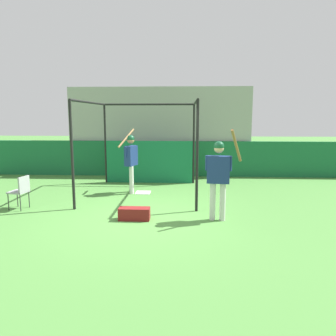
# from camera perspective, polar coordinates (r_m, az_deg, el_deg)

# --- Properties ---
(ground_plane) EXTENTS (60.00, 60.00, 0.00)m
(ground_plane) POSITION_cam_1_polar(r_m,az_deg,el_deg) (7.66, -4.81, -8.62)
(ground_plane) COLOR #477F38
(outfield_wall) EXTENTS (24.00, 0.12, 1.36)m
(outfield_wall) POSITION_cam_1_polar(r_m,az_deg,el_deg) (12.70, -1.59, 1.66)
(outfield_wall) COLOR #196038
(outfield_wall) RESTS_ON ground
(bleacher_section) EXTENTS (7.05, 4.00, 3.44)m
(bleacher_section) POSITION_cam_1_polar(r_m,az_deg,el_deg) (14.66, -0.96, 6.72)
(bleacher_section) COLOR #9E9E99
(bleacher_section) RESTS_ON ground
(batting_cage) EXTENTS (3.13, 3.46, 2.73)m
(batting_cage) POSITION_cam_1_polar(r_m,az_deg,el_deg) (10.74, -3.64, 3.19)
(batting_cage) COLOR black
(batting_cage) RESTS_ON ground
(home_plate) EXTENTS (0.44, 0.44, 0.02)m
(home_plate) POSITION_cam_1_polar(r_m,az_deg,el_deg) (10.04, -4.37, -4.29)
(home_plate) COLOR white
(home_plate) RESTS_ON ground
(player_batter) EXTENTS (0.60, 0.97, 1.92)m
(player_batter) POSITION_cam_1_polar(r_m,az_deg,el_deg) (9.91, -6.47, 1.74)
(player_batter) COLOR silver
(player_batter) RESTS_ON ground
(player_waiting) EXTENTS (0.82, 0.49, 2.05)m
(player_waiting) POSITION_cam_1_polar(r_m,az_deg,el_deg) (7.30, 8.84, -0.81)
(player_waiting) COLOR silver
(player_waiting) RESTS_ON ground
(folding_chair) EXTENTS (0.46, 0.46, 0.84)m
(folding_chair) POSITION_cam_1_polar(r_m,az_deg,el_deg) (8.98, -24.24, -3.36)
(folding_chair) COLOR #99999E
(folding_chair) RESTS_ON ground
(equipment_bag) EXTENTS (0.70, 0.28, 0.28)m
(equipment_bag) POSITION_cam_1_polar(r_m,az_deg,el_deg) (7.49, -5.89, -7.94)
(equipment_bag) COLOR maroon
(equipment_bag) RESTS_ON ground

